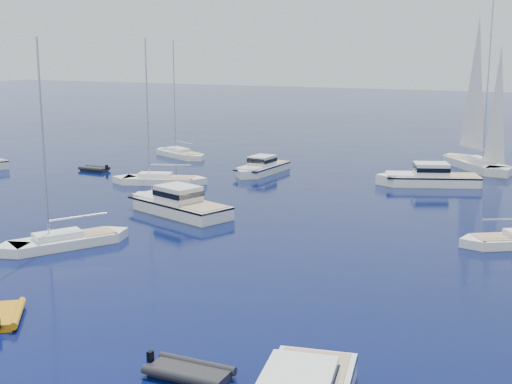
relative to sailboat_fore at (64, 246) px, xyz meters
The scene contains 10 objects.
motor_cruiser_centre 11.17m from the sailboat_fore, 83.29° to the left, with size 3.26×10.65×2.80m, color silver, non-canonical shape.
motor_cruiser_distant 35.24m from the sailboat_fore, 63.15° to the left, with size 3.13×10.25×2.69m, color white, non-canonical shape.
motor_cruiser_horizon 29.82m from the sailboat_fore, 91.60° to the left, with size 2.70×8.81×2.31m, color silver, non-canonical shape.
sailboat_fore is the anchor object (origin of this frame).
sailboat_mid_l 21.60m from the sailboat_fore, 108.74° to the left, with size 2.48×9.54×14.03m, color white, non-canonical shape.
sailboat_sails_r 46.66m from the sailboat_fore, 67.02° to the left, with size 3.26×12.55×18.45m, color silver, non-canonical shape.
sailboat_far_l 38.25m from the sailboat_fore, 112.28° to the left, with size 2.48×9.54×14.03m, color white, non-canonical shape.
tender_yellow 12.37m from the sailboat_fore, 60.09° to the right, with size 1.96×3.57×0.95m, color #C47C0B, non-canonical shape.
tender_grey_near 20.66m from the sailboat_fore, 34.31° to the right, with size 1.95×3.53×0.95m, color black, non-canonical shape.
tender_grey_far 28.76m from the sailboat_fore, 126.50° to the left, with size 1.81×3.23×0.95m, color black, non-canonical shape.
Camera 1 is at (22.96, -19.92, 12.43)m, focal length 48.41 mm.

